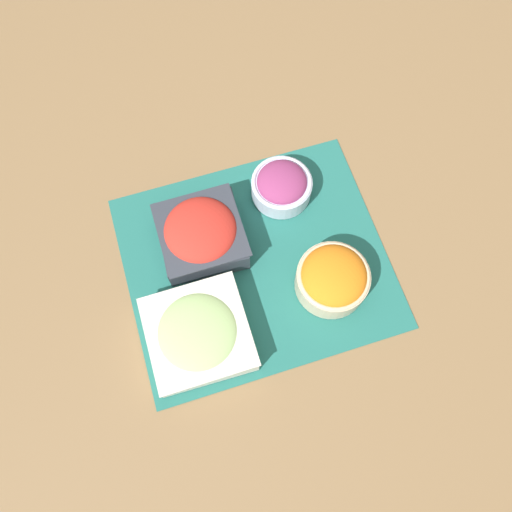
{
  "coord_description": "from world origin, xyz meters",
  "views": [
    {
      "loc": [
        -0.1,
        -0.33,
        0.96
      ],
      "look_at": [
        0.0,
        0.0,
        0.03
      ],
      "focal_mm": 35.0,
      "sensor_mm": 36.0,
      "label": 1
    }
  ],
  "objects_px": {
    "onion_bowl": "(282,185)",
    "cucumber_bowl": "(198,333)",
    "tomato_bowl": "(201,233)",
    "carrot_bowl": "(333,278)"
  },
  "relations": [
    {
      "from": "tomato_bowl",
      "to": "onion_bowl",
      "type": "relative_size",
      "value": 1.33
    },
    {
      "from": "carrot_bowl",
      "to": "cucumber_bowl",
      "type": "xyz_separation_m",
      "value": [
        -0.27,
        -0.02,
        -0.01
      ]
    },
    {
      "from": "onion_bowl",
      "to": "cucumber_bowl",
      "type": "height_order",
      "value": "onion_bowl"
    },
    {
      "from": "carrot_bowl",
      "to": "cucumber_bowl",
      "type": "distance_m",
      "value": 0.28
    },
    {
      "from": "onion_bowl",
      "to": "cucumber_bowl",
      "type": "relative_size",
      "value": 0.67
    },
    {
      "from": "carrot_bowl",
      "to": "cucumber_bowl",
      "type": "height_order",
      "value": "carrot_bowl"
    },
    {
      "from": "tomato_bowl",
      "to": "cucumber_bowl",
      "type": "height_order",
      "value": "tomato_bowl"
    },
    {
      "from": "tomato_bowl",
      "to": "cucumber_bowl",
      "type": "relative_size",
      "value": 0.9
    },
    {
      "from": "cucumber_bowl",
      "to": "onion_bowl",
      "type": "bearing_deg",
      "value": 45.3
    },
    {
      "from": "tomato_bowl",
      "to": "onion_bowl",
      "type": "xyz_separation_m",
      "value": [
        0.19,
        0.06,
        -0.01
      ]
    }
  ]
}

